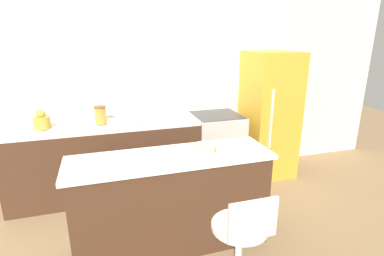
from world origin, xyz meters
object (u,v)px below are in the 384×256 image
oven_range (216,147)px  refrigerator (269,115)px  kettle (42,121)px  mixing_bowl (132,117)px  stool_chair (241,243)px

oven_range → refrigerator: refrigerator is taller
refrigerator → kettle: (-2.96, 0.04, 0.15)m
oven_range → mixing_bowl: size_ratio=3.91×
oven_range → mixing_bowl: 1.25m
stool_chair → mixing_bowl: mixing_bowl is taller
oven_range → stool_chair: 1.99m
refrigerator → stool_chair: (-1.33, -1.88, -0.46)m
stool_chair → kettle: (-1.63, 1.93, 0.60)m
oven_range → stool_chair: bearing=-106.0°
stool_chair → kettle: size_ratio=3.96×
refrigerator → kettle: size_ratio=7.83×
kettle → mixing_bowl: (1.03, 0.00, -0.04)m
oven_range → stool_chair: size_ratio=1.05×
mixing_bowl → kettle: bearing=180.0°
refrigerator → mixing_bowl: refrigerator is taller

